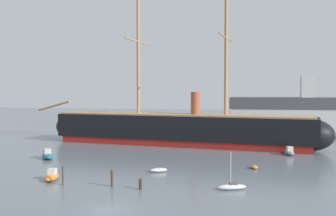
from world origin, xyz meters
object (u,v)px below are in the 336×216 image
at_px(tall_ship, 180,129).
at_px(mooring_piling_left_pair, 112,178).
at_px(seagull_in_flight, 149,77).
at_px(dinghy_near_centre, 159,170).
at_px(dinghy_mid_right, 254,167).
at_px(dockside_warehouse_right, 307,117).
at_px(motorboat_foreground_left, 52,176).
at_px(mooring_piling_right_pair, 63,176).
at_px(sailboat_foreground_right, 232,187).
at_px(mooring_piling_nearest, 140,184).
at_px(motorboat_alongside_stern, 289,152).
at_px(motorboat_mid_left, 48,155).

distance_m(tall_ship, mooring_piling_left_pair, 37.38).
bearing_deg(seagull_in_flight, dinghy_near_centre, -63.57).
height_order(dinghy_mid_right, dockside_warehouse_right, dockside_warehouse_right).
bearing_deg(dockside_warehouse_right, motorboat_foreground_left, -123.28).
xyz_separation_m(motorboat_foreground_left, mooring_piling_right_pair, (2.64, -2.03, 0.63)).
distance_m(tall_ship, dinghy_mid_right, 27.38).
xyz_separation_m(sailboat_foreground_right, mooring_piling_nearest, (-10.55, -2.05, 0.24)).
xyz_separation_m(tall_ship, motorboat_foreground_left, (-10.30, -35.82, -2.92)).
xyz_separation_m(motorboat_foreground_left, seagull_in_flight, (9.11, 14.36, 13.21)).
height_order(dinghy_near_centre, mooring_piling_nearest, mooring_piling_nearest).
height_order(mooring_piling_nearest, seagull_in_flight, seagull_in_flight).
bearing_deg(mooring_piling_nearest, motorboat_alongside_stern, 56.67).
height_order(motorboat_alongside_stern, mooring_piling_right_pair, mooring_piling_right_pair).
bearing_deg(tall_ship, sailboat_foreground_right, -70.36).
bearing_deg(mooring_piling_left_pair, sailboat_foreground_right, 5.94).
bearing_deg(tall_ship, mooring_piling_right_pair, -101.45).
relative_size(sailboat_foreground_right, mooring_piling_nearest, 3.62).
bearing_deg(tall_ship, dockside_warehouse_right, 39.22).
xyz_separation_m(dinghy_mid_right, mooring_piling_right_pair, (-23.01, -15.40, 0.89)).
distance_m(mooring_piling_left_pair, dockside_warehouse_right, 67.63).
height_order(sailboat_foreground_right, seagull_in_flight, seagull_in_flight).
distance_m(mooring_piling_nearest, seagull_in_flight, 21.25).
bearing_deg(motorboat_foreground_left, dinghy_mid_right, 27.54).
xyz_separation_m(tall_ship, mooring_piling_left_pair, (-1.52, -37.27, -2.43)).
bearing_deg(dinghy_near_centre, tall_ship, 94.13).
relative_size(motorboat_foreground_left, motorboat_alongside_stern, 0.96).
relative_size(dinghy_mid_right, seagull_in_flight, 2.69).
distance_m(motorboat_mid_left, dockside_warehouse_right, 65.32).
distance_m(dinghy_near_centre, seagull_in_flight, 15.24).
height_order(dinghy_mid_right, motorboat_alongside_stern, motorboat_alongside_stern).
height_order(tall_ship, seagull_in_flight, tall_ship).
distance_m(sailboat_foreground_right, seagull_in_flight, 24.05).
xyz_separation_m(sailboat_foreground_right, seagull_in_flight, (-13.96, 14.32, 13.36)).
height_order(sailboat_foreground_right, dinghy_mid_right, sailboat_foreground_right).
bearing_deg(motorboat_foreground_left, motorboat_mid_left, 121.10).
height_order(dinghy_near_centre, seagull_in_flight, seagull_in_flight).
distance_m(tall_ship, seagull_in_flight, 23.83).
xyz_separation_m(tall_ship, seagull_in_flight, (-1.19, -21.46, 10.30)).
distance_m(dinghy_near_centre, mooring_piling_right_pair, 13.91).
relative_size(motorboat_foreground_left, seagull_in_flight, 4.40).
relative_size(motorboat_mid_left, mooring_piling_nearest, 3.47).
height_order(motorboat_mid_left, mooring_piling_nearest, motorboat_mid_left).
bearing_deg(dinghy_mid_right, seagull_in_flight, 176.57).
bearing_deg(motorboat_mid_left, tall_ship, 48.69).
xyz_separation_m(tall_ship, motorboat_mid_left, (-18.92, -21.54, -2.82)).
bearing_deg(seagull_in_flight, motorboat_mid_left, -179.76).
distance_m(sailboat_foreground_right, dockside_warehouse_right, 61.22).
relative_size(motorboat_mid_left, motorboat_alongside_stern, 1.10).
bearing_deg(motorboat_foreground_left, tall_ship, 73.95).
height_order(sailboat_foreground_right, mooring_piling_nearest, sailboat_foreground_right).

